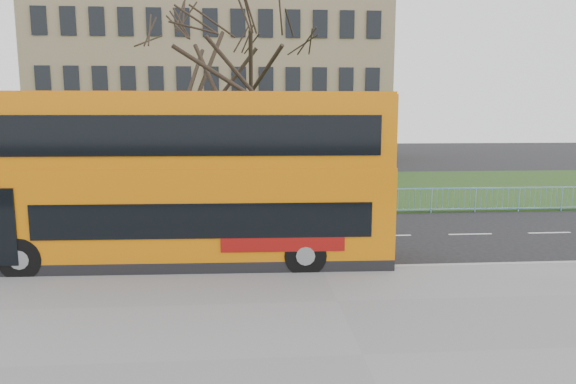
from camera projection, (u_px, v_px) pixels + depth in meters
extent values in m
plane|color=black|center=(315.00, 256.00, 15.71)|extent=(120.00, 120.00, 0.00)
cube|color=slate|center=(362.00, 358.00, 9.05)|extent=(80.00, 10.50, 0.12)
cube|color=gray|center=(322.00, 269.00, 14.17)|extent=(80.00, 0.20, 0.14)
cube|color=#1F3914|center=(284.00, 188.00, 29.80)|extent=(80.00, 15.40, 0.08)
cube|color=#8D7C59|center=(217.00, 86.00, 48.80)|extent=(30.00, 15.00, 14.00)
cube|color=orange|center=(186.00, 214.00, 14.72)|extent=(11.59, 3.01, 2.14)
cube|color=orange|center=(184.00, 171.00, 14.53)|extent=(11.59, 3.01, 0.37)
cube|color=orange|center=(183.00, 130.00, 14.36)|extent=(11.53, 2.96, 1.92)
cube|color=black|center=(203.00, 221.00, 13.38)|extent=(8.89, 0.25, 0.93)
cube|color=black|center=(175.00, 136.00, 13.03)|extent=(10.60, 0.29, 1.04)
cylinder|color=black|center=(21.00, 259.00, 13.43)|extent=(1.15, 0.33, 1.14)
cylinder|color=black|center=(305.00, 255.00, 13.80)|extent=(1.15, 0.33, 1.14)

